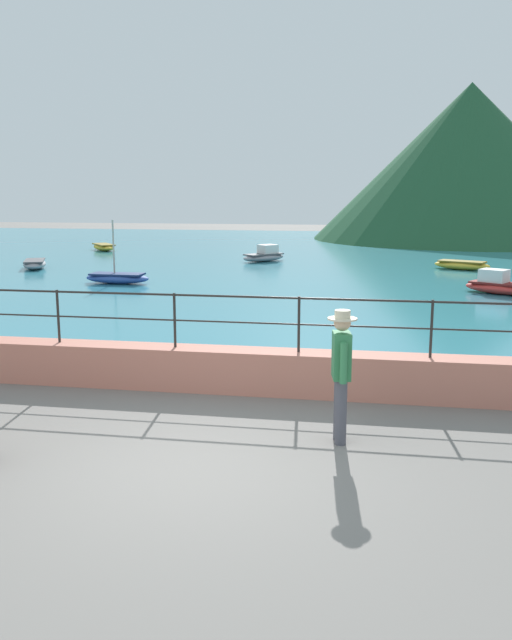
% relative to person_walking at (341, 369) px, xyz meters
% --- Properties ---
extents(ground_plane, '(120.00, 120.00, 0.00)m').
position_rel_person_walking_xyz_m(ground_plane, '(-1.79, -1.21, -0.98)').
color(ground_plane, slate).
extents(promenade_wall, '(20.00, 0.56, 0.70)m').
position_rel_person_walking_xyz_m(promenade_wall, '(-1.79, 1.99, -0.63)').
color(promenade_wall, tan).
rests_on(promenade_wall, ground).
extents(railing, '(18.44, 0.04, 0.90)m').
position_rel_person_walking_xyz_m(railing, '(-1.79, 1.99, 0.35)').
color(railing, '#282623').
rests_on(railing, promenade_wall).
extents(lake_water, '(64.00, 44.32, 0.06)m').
position_rel_person_walking_xyz_m(lake_water, '(-1.79, 24.63, -0.95)').
color(lake_water, teal).
rests_on(lake_water, ground).
extents(hill_main, '(20.44, 20.44, 10.25)m').
position_rel_person_walking_xyz_m(hill_main, '(6.36, 39.01, 4.15)').
color(hill_main, '#1E4C2D').
rests_on(hill_main, ground).
extents(person_walking, '(0.38, 0.56, 1.75)m').
position_rel_person_walking_xyz_m(person_walking, '(0.00, 0.00, 0.00)').
color(person_walking, '#4C4C56').
rests_on(person_walking, ground).
extents(boat_0, '(2.43, 1.99, 0.76)m').
position_rel_person_walking_xyz_m(boat_0, '(4.30, 13.47, -0.65)').
color(boat_0, red).
rests_on(boat_0, lake_water).
extents(boat_2, '(2.32, 0.96, 2.21)m').
position_rel_person_walking_xyz_m(boat_2, '(-8.45, 13.68, -0.71)').
color(boat_2, '#2D4C9E').
rests_on(boat_2, lake_water).
extents(boat_3, '(2.47, 1.77, 0.36)m').
position_rel_person_walking_xyz_m(boat_3, '(3.98, 20.20, -0.72)').
color(boat_3, gold).
rests_on(boat_3, lake_water).
extents(boat_4, '(1.76, 2.47, 0.36)m').
position_rel_person_walking_xyz_m(boat_4, '(-13.61, 17.50, -0.72)').
color(boat_4, gray).
rests_on(boat_4, lake_water).
extents(boat_5, '(2.18, 2.33, 0.76)m').
position_rel_person_walking_xyz_m(boat_5, '(-4.59, 22.06, -0.65)').
color(boat_5, gray).
rests_on(boat_5, lake_water).
extents(boat_6, '(2.16, 2.34, 0.36)m').
position_rel_person_walking_xyz_m(boat_6, '(-14.20, 26.27, -0.72)').
color(boat_6, gold).
rests_on(boat_6, lake_water).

